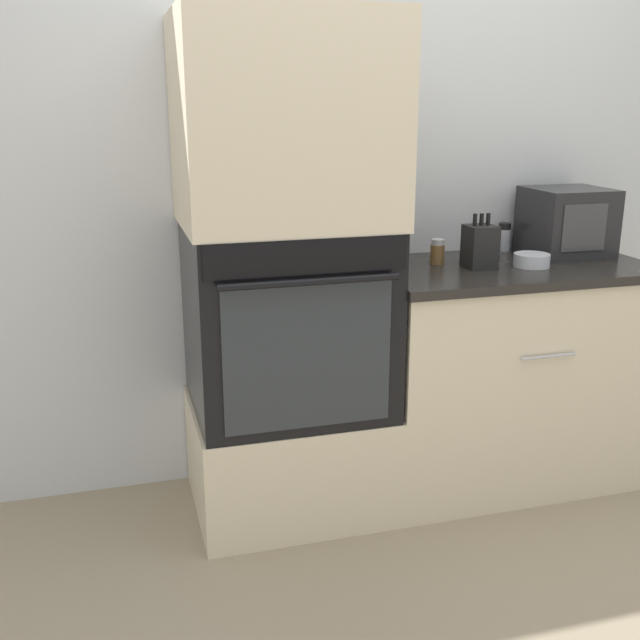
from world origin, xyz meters
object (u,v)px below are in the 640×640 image
(microwave, at_px, (566,222))
(bowl, at_px, (532,260))
(condiment_jar_near, at_px, (437,252))
(knife_block, at_px, (480,246))
(condiment_jar_mid, at_px, (496,244))
(wall_oven, at_px, (287,318))
(condiment_jar_far, at_px, (504,237))

(microwave, xyz_separation_m, bowl, (-0.25, -0.17, -0.11))
(microwave, bearing_deg, condiment_jar_near, -177.00)
(knife_block, distance_m, bowl, 0.22)
(condiment_jar_mid, bearing_deg, wall_oven, -168.51)
(condiment_jar_near, height_order, condiment_jar_mid, condiment_jar_near)
(bowl, bearing_deg, condiment_jar_near, 156.95)
(wall_oven, relative_size, condiment_jar_far, 5.89)
(knife_block, xyz_separation_m, condiment_jar_near, (-0.13, 0.10, -0.04))
(condiment_jar_near, bearing_deg, wall_oven, -172.40)
(wall_oven, relative_size, condiment_jar_near, 7.14)
(knife_block, height_order, condiment_jar_far, knife_block)
(wall_oven, bearing_deg, condiment_jar_far, 14.02)
(knife_block, distance_m, condiment_jar_far, 0.37)
(wall_oven, relative_size, microwave, 2.23)
(microwave, xyz_separation_m, condiment_jar_near, (-0.59, -0.03, -0.09))
(wall_oven, height_order, condiment_jar_far, wall_oven)
(wall_oven, relative_size, bowl, 5.06)
(wall_oven, xyz_separation_m, microwave, (1.21, 0.11, 0.28))
(condiment_jar_near, distance_m, condiment_jar_far, 0.42)
(wall_oven, height_order, knife_block, knife_block)
(condiment_jar_far, bearing_deg, condiment_jar_mid, -139.31)
(wall_oven, distance_m, condiment_jar_far, 1.06)
(wall_oven, height_order, condiment_jar_near, wall_oven)
(wall_oven, xyz_separation_m, condiment_jar_far, (1.00, 0.25, 0.20))
(microwave, height_order, knife_block, microwave)
(microwave, distance_m, knife_block, 0.48)
(knife_block, distance_m, condiment_jar_near, 0.17)
(condiment_jar_near, bearing_deg, condiment_jar_mid, 18.94)
(wall_oven, height_order, bowl, wall_oven)
(bowl, relative_size, condiment_jar_far, 1.17)
(microwave, height_order, condiment_jar_near, microwave)
(knife_block, bearing_deg, condiment_jar_mid, 48.83)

